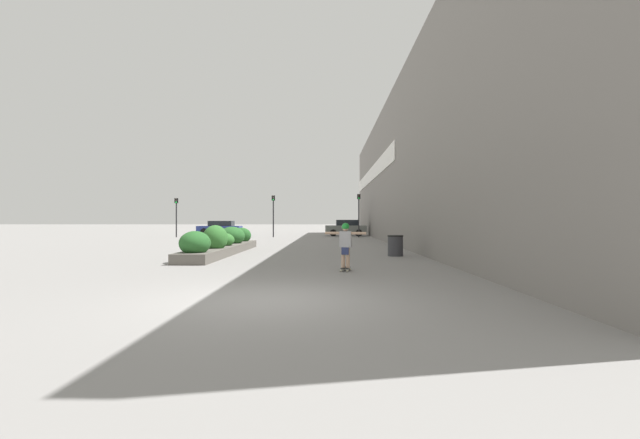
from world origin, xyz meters
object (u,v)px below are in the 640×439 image
at_px(skateboarder, 346,241).
at_px(car_center_right, 220,227).
at_px(trash_bin, 395,246).
at_px(traffic_light_far_left, 176,211).
at_px(traffic_light_right, 359,208).
at_px(skateboard, 346,269).
at_px(car_center_left, 346,228).
at_px(traffic_light_left, 273,209).
at_px(car_leftmost, 435,227).

height_order(skateboarder, car_center_right, car_center_right).
distance_m(trash_bin, traffic_light_far_left, 25.71).
distance_m(trash_bin, traffic_light_right, 20.07).
xyz_separation_m(skateboard, car_center_right, (-11.30, 30.03, 0.71)).
xyz_separation_m(car_center_left, traffic_light_right, (1.00, -2.97, 1.77)).
height_order(skateboard, car_center_left, car_center_left).
distance_m(car_center_left, traffic_light_right, 3.60).
height_order(traffic_light_right, traffic_light_far_left, traffic_light_right).
relative_size(car_center_left, traffic_light_right, 1.02).
bearing_deg(traffic_light_left, traffic_light_far_left, -179.89).
relative_size(car_leftmost, traffic_light_right, 1.05).
bearing_deg(car_leftmost, skateboard, 161.41).
bearing_deg(traffic_light_left, car_center_right, 140.44).
xyz_separation_m(skateboarder, traffic_light_right, (2.23, 25.22, 1.68)).
bearing_deg(traffic_light_far_left, car_leftmost, 12.67).
bearing_deg(traffic_light_far_left, car_center_right, 61.72).
bearing_deg(car_center_right, traffic_light_right, -109.56).
xyz_separation_m(car_center_right, traffic_light_far_left, (-2.66, -4.95, 1.58)).
relative_size(traffic_light_left, traffic_light_right, 0.97).
height_order(car_center_right, traffic_light_left, traffic_light_left).
distance_m(skateboarder, car_center_right, 32.09).
distance_m(car_leftmost, car_center_right, 21.58).
relative_size(car_leftmost, traffic_light_far_left, 1.16).
xyz_separation_m(car_center_left, traffic_light_left, (-6.56, -3.09, 1.69)).
relative_size(car_center_right, traffic_light_right, 1.11).
height_order(trash_bin, traffic_light_right, traffic_light_right).
height_order(traffic_light_left, traffic_light_far_left, traffic_light_left).
relative_size(trash_bin, traffic_light_right, 0.23).
relative_size(skateboard, traffic_light_left, 0.16).
distance_m(car_leftmost, traffic_light_right, 9.79).
bearing_deg(skateboard, traffic_light_right, 97.68).
xyz_separation_m(trash_bin, traffic_light_right, (-0.07, 19.96, 2.14)).
distance_m(skateboard, car_center_left, 28.23).
distance_m(skateboard, car_leftmost, 32.22).
distance_m(skateboarder, car_center_left, 28.22).
distance_m(skateboard, traffic_light_right, 25.44).
distance_m(trash_bin, traffic_light_left, 21.35).
xyz_separation_m(skateboarder, car_leftmost, (10.27, 30.53, -0.11)).
bearing_deg(car_leftmost, skateboarder, 161.41).
height_order(traffic_light_left, traffic_light_right, traffic_light_right).
relative_size(trash_bin, car_center_left, 0.22).
height_order(car_center_left, traffic_light_far_left, traffic_light_far_left).
relative_size(car_center_right, traffic_light_far_left, 1.23).
bearing_deg(traffic_light_left, car_leftmost, 19.19).
height_order(car_center_right, traffic_light_right, traffic_light_right).
bearing_deg(car_center_right, trash_bin, -151.23).
relative_size(traffic_light_right, traffic_light_far_left, 1.10).
height_order(skateboard, skateboarder, skateboarder).
bearing_deg(car_center_right, car_center_left, -98.35).
bearing_deg(traffic_light_left, skateboard, -78.00).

